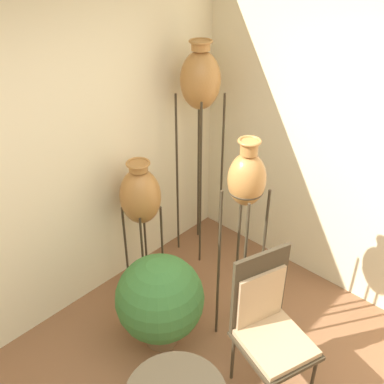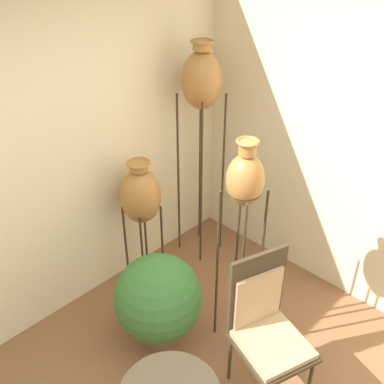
{
  "view_description": "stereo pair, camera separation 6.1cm",
  "coord_description": "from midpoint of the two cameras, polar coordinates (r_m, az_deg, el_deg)",
  "views": [
    {
      "loc": [
        -1.2,
        -0.77,
        2.88
      ],
      "look_at": [
        1.03,
        1.33,
        0.98
      ],
      "focal_mm": 42.0,
      "sensor_mm": 36.0,
      "label": 1
    },
    {
      "loc": [
        -1.15,
        -0.81,
        2.88
      ],
      "look_at": [
        1.03,
        1.33,
        0.98
      ],
      "focal_mm": 42.0,
      "sensor_mm": 36.0,
      "label": 2
    }
  ],
  "objects": [
    {
      "name": "vase_stand_tall",
      "position": [
        3.77,
        1.71,
        13.52
      ],
      "size": [
        0.33,
        0.33,
        2.05
      ],
      "color": "#382D1E",
      "rests_on": "ground_plane"
    },
    {
      "name": "potted_plant",
      "position": [
        3.45,
        -3.79,
        -13.45
      ],
      "size": [
        0.67,
        0.67,
        0.78
      ],
      "color": "brown",
      "rests_on": "ground_plane"
    },
    {
      "name": "vase_stand_medium",
      "position": [
        2.93,
        7.3,
        0.73
      ],
      "size": [
        0.25,
        0.25,
        1.7
      ],
      "color": "#382D1E",
      "rests_on": "ground_plane"
    },
    {
      "name": "chair",
      "position": [
        3.12,
        9.88,
        -16.09
      ],
      "size": [
        0.57,
        0.59,
        1.08
      ],
      "rotation": [
        0.0,
        0.0,
        -0.32
      ],
      "color": "#382D1E",
      "rests_on": "ground_plane"
    },
    {
      "name": "wall_back",
      "position": [
        3.34,
        -19.8,
        2.62
      ],
      "size": [
        7.82,
        0.06,
        2.7
      ],
      "color": "beige",
      "rests_on": "ground_plane"
    },
    {
      "name": "vase_stand_short",
      "position": [
        3.69,
        -6.07,
        -0.51
      ],
      "size": [
        0.34,
        0.34,
        1.23
      ],
      "color": "#382D1E",
      "rests_on": "ground_plane"
    }
  ]
}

